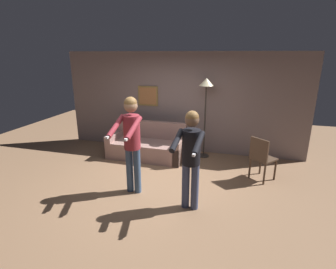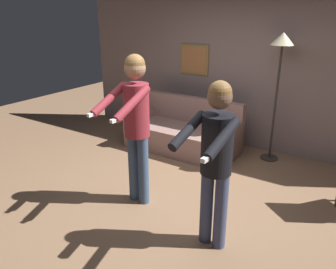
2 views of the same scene
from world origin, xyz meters
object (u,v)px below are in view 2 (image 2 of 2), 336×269
object	(u,v)px
person_standing_left	(135,116)
person_standing_right	(216,152)
couch	(183,134)
torchiere_lamp	(281,54)

from	to	relation	value
person_standing_left	person_standing_right	distance (m)	1.17
person_standing_left	person_standing_right	xyz separation A→B (m)	(1.14, -0.26, -0.10)
couch	person_standing_left	size ratio (longest dim) A/B	1.04
torchiere_lamp	person_standing_right	distance (m)	2.52
person_standing_right	couch	bearing A→B (deg)	126.62
couch	person_standing_right	distance (m)	2.63
person_standing_left	couch	bearing A→B (deg)	101.65
couch	torchiere_lamp	bearing A→B (deg)	16.62
torchiere_lamp	couch	bearing A→B (deg)	-163.38
torchiere_lamp	person_standing_left	world-z (taller)	torchiere_lamp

